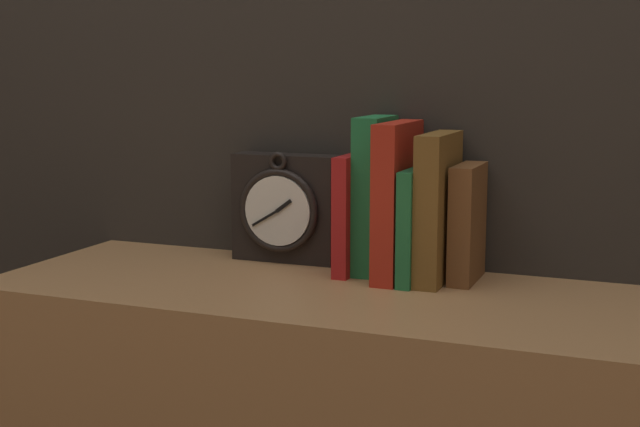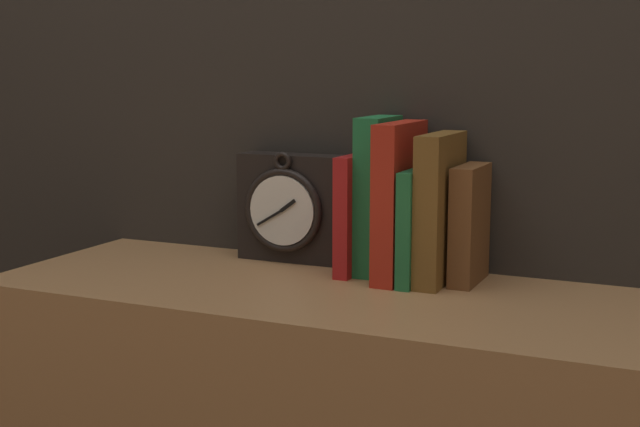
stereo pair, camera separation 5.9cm
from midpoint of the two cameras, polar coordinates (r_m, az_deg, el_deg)
name	(u,v)px [view 2 (the right image)]	position (r m, az deg, el deg)	size (l,w,h in m)	color
clock	(290,208)	(1.50, -0.80, 0.37)	(0.18, 0.07, 0.19)	black
book_slot0_red	(356,214)	(1.42, 3.50, -0.02)	(0.02, 0.13, 0.19)	#B11C1B
book_slot1_green	(378,196)	(1.41, 4.90, 1.14)	(0.04, 0.11, 0.25)	#1F743D
book_slot2_red	(399,201)	(1.37, 6.33, 0.78)	(0.04, 0.16, 0.24)	red
book_slot3_green	(419,225)	(1.37, 7.60, -0.72)	(0.02, 0.16, 0.17)	#226C3A
book_slot4_brown	(440,209)	(1.36, 8.91, 0.31)	(0.04, 0.15, 0.23)	brown
book_slot5_brown	(470,224)	(1.37, 10.77, -0.69)	(0.03, 0.12, 0.18)	brown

